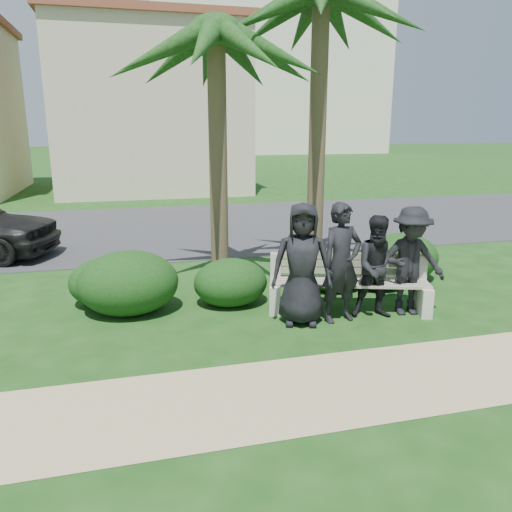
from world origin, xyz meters
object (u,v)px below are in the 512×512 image
Objects in this scene: park_bench at (348,287)px; man_a at (302,264)px; palm_left at (216,35)px; man_c at (379,267)px; man_d at (410,261)px; man_b at (342,263)px.

park_bench is 1.05m from man_a.
palm_left is (-0.79, 2.25, 3.41)m from man_a.
man_c is at bearing -29.46° from park_bench.
man_d reaches higher than man_c.
man_d is 4.86m from palm_left.
man_b is at bearing -111.66° from park_bench.
man_a is 1.14× the size of man_c.
park_bench is 1.02m from man_d.
man_a is at bearing -70.55° from palm_left.
man_b is at bearing -165.82° from man_c.
palm_left reaches higher than man_c.
man_b reaches higher than park_bench.
palm_left is at bearing 144.94° from man_d.
man_a is 1.01× the size of man_b.
man_c is (0.61, -0.01, -0.11)m from man_b.
man_b is at bearing 12.74° from man_a.
man_a is (-0.87, -0.29, 0.51)m from park_bench.
man_a is at bearing -143.75° from park_bench.
park_bench is 0.67m from man_b.
man_c reaches higher than park_bench.
palm_left is at bearing 126.94° from man_a.
palm_left reaches higher than man_b.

